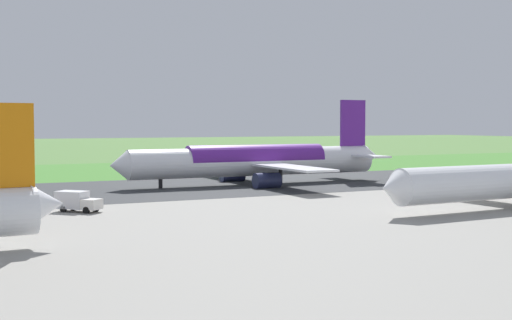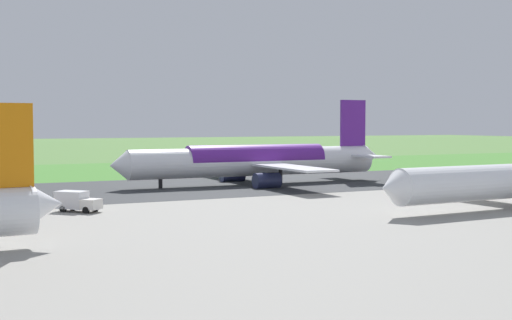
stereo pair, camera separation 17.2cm
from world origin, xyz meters
name	(u,v)px [view 2 (the right image)]	position (x,y,z in m)	size (l,w,h in m)	color
ground_plane	(269,184)	(0.00, 0.00, 0.00)	(800.00, 800.00, 0.00)	#547F3D
runway_asphalt	(269,184)	(0.00, 0.00, 0.03)	(600.00, 38.03, 0.06)	#2D3033
apron_concrete	(472,220)	(0.00, 52.11, 0.03)	(440.00, 110.00, 0.05)	gray
grass_verge_foreground	(198,171)	(0.00, -37.33, 0.02)	(600.00, 80.00, 0.04)	#478534
airliner_main	(258,161)	(2.39, 0.00, 4.35)	(53.96, 44.01, 15.88)	white
service_truck_baggage	(76,201)	(39.85, 24.87, 1.40)	(5.64, 5.74, 2.65)	silver
no_stopping_sign	(221,164)	(-6.03, -37.64, 1.53)	(0.60, 0.10, 2.57)	slate
traffic_cone_orange	(189,169)	(1.24, -40.42, 0.28)	(0.40, 0.40, 0.55)	orange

